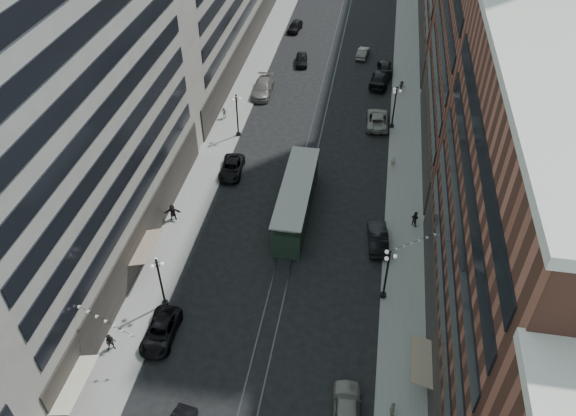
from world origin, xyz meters
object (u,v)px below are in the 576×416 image
Objects in this scene: car_11 at (377,119)px; car_13 at (302,59)px; car_4 at (346,410)px; pedestrian_7 at (415,218)px; pedestrian_2 at (111,342)px; pedestrian_5 at (173,212)px; lamppost_sw_mid at (237,114)px; car_8 at (262,88)px; pedestrian_4 at (392,409)px; lamppost_se_mid at (394,106)px; lamppost_se_far at (387,273)px; lamppost_sw_far at (160,281)px; car_7 at (232,168)px; car_12 at (385,67)px; pedestrian_9 at (401,86)px; pedestrian_8 at (393,161)px; car_2 at (161,332)px; pedestrian_6 at (224,113)px; car_14 at (363,53)px; car_9 at (295,26)px; streetcar at (296,201)px; car_10 at (378,238)px; car_extra_0 at (380,79)px.

car_13 is (-11.86, 15.24, -0.08)m from car_11.
car_4 is 3.04× the size of pedestrian_7.
pedestrian_2 is 0.94× the size of pedestrian_5.
lamppost_sw_mid is 11.06m from car_8.
pedestrian_5 is 1.07× the size of pedestrian_7.
pedestrian_4 is (22.04, -2.06, -0.08)m from pedestrian_2.
car_11 is (15.76, -5.38, -0.08)m from car_8.
lamppost_se_mid reaches higher than car_4.
lamppost_sw_far is at bearing -167.74° from lamppost_se_far.
lamppost_sw_far reaches higher than car_7.
pedestrian_5 is at bearing 57.66° from car_12.
pedestrian_7 is at bearing -108.61° from pedestrian_9.
lamppost_sw_far reaches higher than pedestrian_8.
car_2 is 38.99m from car_11.
lamppost_se_far is 43.24m from car_12.
car_4 is at bearing -25.43° from lamppost_sw_far.
lamppost_sw_far reaches higher than pedestrian_7.
lamppost_sw_mid reaches higher than car_12.
car_12 is 3.29× the size of pedestrian_6.
pedestrian_2 reaches higher than pedestrian_9.
lamppost_se_mid is at bearing -45.06° from pedestrian_7.
pedestrian_2 is at bearing 75.25° from pedestrian_7.
pedestrian_9 is at bearing 64.88° from lamppost_sw_far.
car_4 reaches higher than car_14.
pedestrian_8 is at bearing -40.45° from car_8.
car_2 is 3.90m from pedestrian_2.
car_14 is at bearing -82.99° from car_11.
car_9 is 0.77× the size of car_11.
streetcar is 2.66× the size of car_10.
pedestrian_5 is at bearing -88.41° from car_9.
streetcar is at bearing 36.96° from pedestrian_7.
car_13 is at bearing 97.57° from streetcar.
pedestrian_2 is 55.79m from car_12.
car_7 is 11.70m from pedestrian_6.
car_11 is (-2.87, 39.57, -0.11)m from pedestrian_4.
streetcar is at bearing 56.32° from lamppost_sw_far.
car_2 is 56.21m from car_14.
lamppost_sw_mid reaches higher than car_extra_0.
car_14 is at bearing 55.21° from pedestrian_2.
car_14 is (-5.92, 58.67, -0.22)m from pedestrian_4.
lamppost_se_mid is at bearing 32.04° from car_7.
car_8 is (-17.60, 5.81, -2.21)m from lamppost_se_mid.
streetcar reaches higher than car_extra_0.
car_13 is at bearing -76.93° from car_10.
pedestrian_6 is (-2.65, 3.59, -2.18)m from lamppost_sw_mid.
lamppost_sw_mid is 24.91m from pedestrian_7.
lamppost_se_mid is (0.00, 28.00, 0.00)m from lamppost_se_far.
lamppost_se_mid is 3.27× the size of pedestrian_7.
car_10 is at bearing -20.64° from streetcar.
car_10 is at bearing -115.44° from pedestrian_9.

